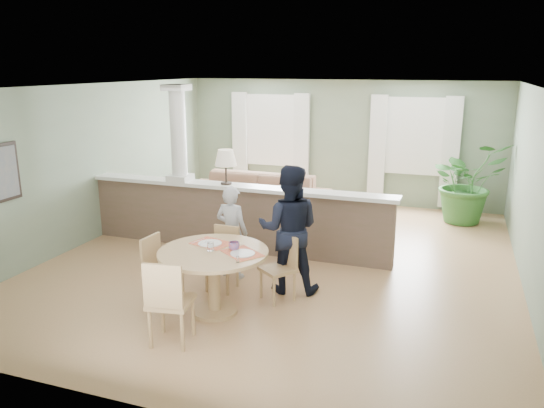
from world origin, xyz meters
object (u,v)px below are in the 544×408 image
at_px(sofa, 254,197).
at_px(man_person, 289,229).
at_px(chair_far_man, 282,264).
at_px(child_person, 232,232).
at_px(houseplant, 467,182).
at_px(chair_side, 159,267).
at_px(dining_table, 214,264).
at_px(chair_near, 168,299).
at_px(chair_far_boy, 224,255).

xyz_separation_m(sofa, man_person, (1.74, -3.17, 0.44)).
xyz_separation_m(chair_far_man, man_person, (0.00, 0.29, 0.40)).
relative_size(sofa, man_person, 1.69).
height_order(child_person, man_person, man_person).
relative_size(chair_far_man, child_person, 0.64).
bearing_deg(child_person, houseplant, -121.06).
distance_m(sofa, man_person, 3.64).
height_order(sofa, man_person, man_person).
xyz_separation_m(houseplant, chair_side, (-3.70, -5.25, -0.30)).
bearing_deg(man_person, sofa, -72.47).
height_order(dining_table, chair_far_man, dining_table).
bearing_deg(child_person, chair_far_man, 159.45).
xyz_separation_m(chair_near, child_person, (-0.14, 2.05, 0.13)).
distance_m(sofa, chair_far_boy, 3.50).
height_order(sofa, houseplant, houseplant).
bearing_deg(chair_near, chair_far_boy, -96.57).
distance_m(dining_table, man_person, 1.18).
xyz_separation_m(chair_near, chair_side, (-0.66, 0.90, -0.05)).
xyz_separation_m(houseplant, dining_table, (-2.91, -5.25, -0.15)).
height_order(houseplant, chair_side, houseplant).
xyz_separation_m(sofa, chair_far_man, (1.74, -3.45, 0.05)).
xyz_separation_m(chair_side, child_person, (0.52, 1.15, 0.18)).
xyz_separation_m(dining_table, child_person, (-0.27, 1.15, 0.03)).
xyz_separation_m(houseplant, chair_near, (-3.03, -6.15, -0.25)).
relative_size(sofa, chair_side, 3.27).
distance_m(chair_far_man, chair_side, 1.59).
xyz_separation_m(child_person, man_person, (0.92, -0.18, 0.19)).
height_order(chair_far_boy, chair_far_man, chair_far_boy).
bearing_deg(houseplant, man_person, -117.80).
xyz_separation_m(chair_side, man_person, (1.44, 0.96, 0.38)).
relative_size(houseplant, chair_near, 1.60).
relative_size(chair_far_boy, child_person, 0.64).
bearing_deg(chair_near, dining_table, -107.64).
relative_size(sofa, child_person, 2.17).
bearing_deg(child_person, man_person, 175.39).
bearing_deg(chair_side, chair_far_boy, -33.38).
xyz_separation_m(sofa, dining_table, (1.09, -4.13, 0.22)).
bearing_deg(chair_far_man, chair_near, -78.47).
relative_size(chair_far_boy, man_person, 0.50).
relative_size(dining_table, chair_near, 1.35).
relative_size(chair_near, chair_side, 1.11).
bearing_deg(chair_far_man, chair_side, -117.25).
relative_size(chair_near, man_person, 0.57).
xyz_separation_m(dining_table, man_person, (0.65, 0.96, 0.22)).
bearing_deg(sofa, dining_table, -74.90).
xyz_separation_m(chair_far_man, child_person, (-0.92, 0.47, 0.20)).
distance_m(houseplant, chair_side, 6.42).
relative_size(chair_far_boy, chair_far_man, 1.00).
distance_m(chair_far_boy, chair_side, 0.94).
height_order(chair_near, man_person, man_person).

